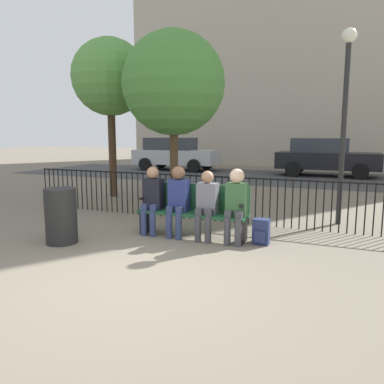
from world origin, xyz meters
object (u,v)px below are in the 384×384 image
seated_person_2 (207,202)px  parked_car_1 (175,153)px  seated_person_0 (152,196)px  seated_person_1 (178,197)px  park_bench (194,208)px  parked_car_0 (325,156)px  backpack (261,232)px  tree_0 (173,84)px  tree_1 (110,78)px  seated_person_3 (236,201)px  trash_bin (61,216)px  lamp_post (345,98)px

seated_person_2 → parked_car_1: bearing=117.5°
seated_person_0 → seated_person_1: 0.50m
park_bench → seated_person_1: seated_person_1 is taller
parked_car_0 → park_bench: bearing=-98.0°
seated_person_0 → backpack: (1.95, 0.09, -0.48)m
tree_0 → tree_1: tree_1 is taller
seated_person_2 → backpack: seated_person_2 is taller
seated_person_3 → trash_bin: seated_person_3 is taller
seated_person_2 → seated_person_3: size_ratio=0.96×
lamp_post → parked_car_1: (-7.90, 9.17, -1.62)m
parked_car_1 → trash_bin: (3.71, -12.34, -0.39)m
backpack → tree_1: tree_1 is taller
seated_person_0 → backpack: 2.00m
seated_person_2 → seated_person_3: 0.51m
lamp_post → trash_bin: bearing=-142.8°
seated_person_3 → trash_bin: (-2.65, -1.09, -0.25)m
tree_0 → lamp_post: (3.99, -0.76, -0.55)m
tree_0 → lamp_post: 4.10m
seated_person_3 → backpack: (0.40, 0.09, -0.50)m
backpack → trash_bin: size_ratio=0.46×
tree_1 → parked_car_1: bearing=102.5°
park_bench → trash_bin: size_ratio=2.12×
parked_car_0 → seated_person_2: bearing=-96.4°
seated_person_3 → seated_person_1: bearing=180.0°
park_bench → backpack: 1.24m
trash_bin → park_bench: bearing=33.3°
seated_person_1 → parked_car_0: size_ratio=0.30×
seated_person_1 → parked_car_1: parked_car_1 is taller
seated_person_0 → seated_person_3: 1.54m
seated_person_1 → parked_car_0: (1.80, 11.26, 0.14)m
parked_car_1 → trash_bin: parked_car_1 is taller
park_bench → seated_person_1: 0.35m
lamp_post → parked_car_1: lamp_post is taller
park_bench → tree_0: bearing=121.3°
seated_person_2 → trash_bin: size_ratio=1.29×
park_bench → seated_person_0: 0.78m
backpack → parked_car_0: 11.19m
backpack → tree_1: (-5.00, 3.17, 3.12)m
park_bench → parked_car_1: size_ratio=0.46×
parked_car_1 → tree_0: bearing=-65.0°
park_bench → trash_bin: (-1.86, -1.22, -0.04)m
parked_car_1 → trash_bin: 12.89m
seated_person_3 → trash_bin: bearing=-157.7°
seated_person_2 → parked_car_1: parked_car_1 is taller
seated_person_2 → parked_car_1: (-5.86, 11.26, 0.18)m
seated_person_2 → parked_car_0: parked_car_0 is taller
parked_car_0 → parked_car_1: same height
seated_person_0 → trash_bin: 1.57m
seated_person_1 → seated_person_3: size_ratio=1.01×
park_bench → seated_person_1: size_ratio=1.56×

